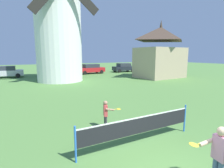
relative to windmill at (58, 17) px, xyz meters
name	(u,v)px	position (x,y,z in m)	size (l,w,h in m)	color
windmill	(58,17)	(0.00, 0.00, 0.00)	(7.51, 5.89, 14.19)	white
tennis_net	(140,126)	(-0.85, -16.64, -6.60)	(4.52, 0.06, 1.10)	blue
player_near	(219,153)	(-0.41, -19.07, -6.46)	(0.78, 0.66, 1.46)	slate
player_far	(106,113)	(-1.25, -14.87, -6.61)	(0.69, 0.63, 1.18)	#333338
parked_car_silver	(5,72)	(-5.97, 6.42, -6.47)	(4.45, 1.99, 1.56)	silver
parked_car_green	(55,70)	(0.38, 6.03, -6.47)	(4.47, 2.01, 1.56)	#1E6638
parked_car_red	(91,69)	(6.14, 5.89, -6.47)	(4.51, 2.14, 1.56)	red
parked_car_black	(124,67)	(12.49, 6.00, -6.47)	(3.99, 1.89, 1.56)	#1E232D
chapel	(160,53)	(12.69, -2.92, -4.00)	(6.58, 5.01, 7.60)	tan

